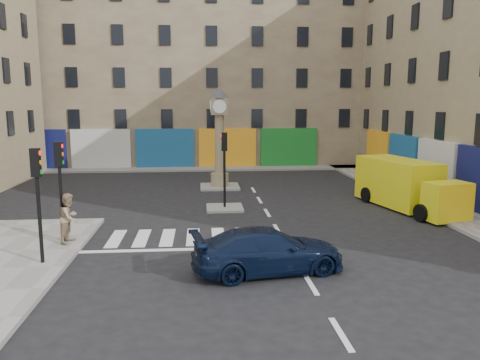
{
  "coord_description": "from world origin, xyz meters",
  "views": [
    {
      "loc": [
        -3.14,
        -14.76,
        5.25
      ],
      "look_at": [
        -1.5,
        4.78,
        2.0
      ],
      "focal_mm": 35.0,
      "sensor_mm": 36.0,
      "label": 1
    }
  ],
  "objects": [
    {
      "name": "ground",
      "position": [
        0.0,
        0.0,
        0.0
      ],
      "size": [
        120.0,
        120.0,
        0.0
      ],
      "primitive_type": "plane",
      "color": "black",
      "rests_on": "ground"
    },
    {
      "name": "sidewalk_right",
      "position": [
        8.7,
        10.0,
        0.07
      ],
      "size": [
        2.6,
        30.0,
        0.15
      ],
      "primitive_type": "cube",
      "color": "gray",
      "rests_on": "ground"
    },
    {
      "name": "sidewalk_far",
      "position": [
        -4.0,
        22.2,
        0.07
      ],
      "size": [
        32.0,
        2.4,
        0.15
      ],
      "primitive_type": "cube",
      "color": "gray",
      "rests_on": "ground"
    },
    {
      "name": "island_near",
      "position": [
        -2.0,
        8.0,
        0.06
      ],
      "size": [
        1.8,
        1.8,
        0.12
      ],
      "primitive_type": "cube",
      "color": "gray",
      "rests_on": "ground"
    },
    {
      "name": "island_far",
      "position": [
        -2.0,
        14.0,
        0.06
      ],
      "size": [
        2.4,
        2.4,
        0.12
      ],
      "primitive_type": "cube",
      "color": "gray",
      "rests_on": "ground"
    },
    {
      "name": "building_far",
      "position": [
        -4.0,
        28.0,
        8.5
      ],
      "size": [
        32.0,
        10.0,
        17.0
      ],
      "primitive_type": "cube",
      "color": "gray",
      "rests_on": "ground"
    },
    {
      "name": "traffic_light_left_near",
      "position": [
        -8.3,
        0.2,
        2.62
      ],
      "size": [
        0.28,
        0.22,
        3.7
      ],
      "color": "black",
      "rests_on": "sidewalk_left"
    },
    {
      "name": "traffic_light_left_far",
      "position": [
        -8.3,
        2.6,
        2.62
      ],
      "size": [
        0.28,
        0.22,
        3.7
      ],
      "color": "black",
      "rests_on": "sidewalk_left"
    },
    {
      "name": "traffic_light_island",
      "position": [
        -2.0,
        8.0,
        2.59
      ],
      "size": [
        0.28,
        0.22,
        3.7
      ],
      "color": "black",
      "rests_on": "island_near"
    },
    {
      "name": "clock_pillar",
      "position": [
        -2.0,
        14.0,
        3.55
      ],
      "size": [
        1.2,
        1.2,
        6.1
      ],
      "color": "#968462",
      "rests_on": "island_far"
    },
    {
      "name": "navy_sedan",
      "position": [
        -1.1,
        -0.87,
        0.69
      ],
      "size": [
        5.04,
        2.74,
        1.39
      ],
      "primitive_type": "imported",
      "rotation": [
        0.0,
        0.0,
        1.74
      ],
      "color": "black",
      "rests_on": "ground"
    },
    {
      "name": "yellow_van",
      "position": [
        7.01,
        7.44,
        1.19
      ],
      "size": [
        3.36,
        6.86,
        2.4
      ],
      "rotation": [
        0.0,
        0.0,
        0.22
      ],
      "color": "yellow",
      "rests_on": "ground"
    },
    {
      "name": "pedestrian_tan",
      "position": [
        -8.0,
        2.42,
        1.07
      ],
      "size": [
        0.88,
        1.03,
        1.84
      ],
      "primitive_type": "imported",
      "rotation": [
        0.0,
        0.0,
        1.35
      ],
      "color": "#977D5D",
      "rests_on": "sidewalk_left"
    }
  ]
}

